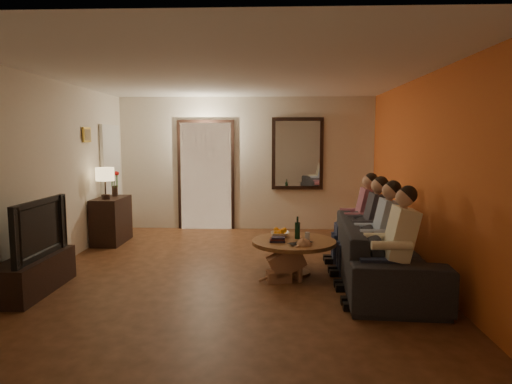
{
  "coord_description": "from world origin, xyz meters",
  "views": [
    {
      "loc": [
        0.56,
        -5.97,
        1.77
      ],
      "look_at": [
        0.3,
        0.3,
        1.05
      ],
      "focal_mm": 32.0,
      "sensor_mm": 36.0,
      "label": 1
    }
  ],
  "objects_px": {
    "dresser": "(111,220)",
    "person_d": "(362,222)",
    "sofa": "(383,252)",
    "dog": "(287,260)",
    "tv": "(31,229)",
    "wine_bottle": "(297,227)",
    "person_a": "(394,252)",
    "coffee_table": "(294,257)",
    "person_c": "(370,230)",
    "person_b": "(381,240)",
    "tv_stand": "(33,274)",
    "bowl": "(280,234)",
    "table_lamp": "(105,183)",
    "laptop": "(303,244)"
  },
  "relations": [
    {
      "from": "dresser",
      "to": "person_d",
      "type": "xyz_separation_m",
      "value": [
        4.06,
        -1.12,
        0.21
      ]
    },
    {
      "from": "sofa",
      "to": "person_d",
      "type": "distance_m",
      "value": 0.93
    },
    {
      "from": "person_d",
      "to": "dog",
      "type": "xyz_separation_m",
      "value": [
        -1.1,
        -0.94,
        -0.32
      ]
    },
    {
      "from": "tv",
      "to": "wine_bottle",
      "type": "distance_m",
      "value": 3.27
    },
    {
      "from": "person_a",
      "to": "tv",
      "type": "bearing_deg",
      "value": 175.15
    },
    {
      "from": "person_a",
      "to": "coffee_table",
      "type": "xyz_separation_m",
      "value": [
        -0.99,
        1.21,
        -0.38
      ]
    },
    {
      "from": "person_c",
      "to": "wine_bottle",
      "type": "bearing_deg",
      "value": 173.18
    },
    {
      "from": "person_b",
      "to": "person_a",
      "type": "bearing_deg",
      "value": -90.0
    },
    {
      "from": "person_a",
      "to": "dog",
      "type": "distance_m",
      "value": 1.43
    },
    {
      "from": "tv",
      "to": "sofa",
      "type": "distance_m",
      "value": 4.21
    },
    {
      "from": "tv_stand",
      "to": "bowl",
      "type": "bearing_deg",
      "value": 20.67
    },
    {
      "from": "dresser",
      "to": "wine_bottle",
      "type": "distance_m",
      "value": 3.51
    },
    {
      "from": "table_lamp",
      "to": "bowl",
      "type": "bearing_deg",
      "value": -23.66
    },
    {
      "from": "sofa",
      "to": "table_lamp",
      "type": "bearing_deg",
      "value": 70.53
    },
    {
      "from": "coffee_table",
      "to": "wine_bottle",
      "type": "relative_size",
      "value": 3.58
    },
    {
      "from": "bowl",
      "to": "person_d",
      "type": "bearing_deg",
      "value": 17.37
    },
    {
      "from": "tv",
      "to": "wine_bottle",
      "type": "bearing_deg",
      "value": -72.73
    },
    {
      "from": "sofa",
      "to": "person_c",
      "type": "height_order",
      "value": "person_c"
    },
    {
      "from": "wine_bottle",
      "to": "person_a",
      "type": "bearing_deg",
      "value": -54.29
    },
    {
      "from": "coffee_table",
      "to": "person_c",
      "type": "bearing_deg",
      "value": -0.74
    },
    {
      "from": "sofa",
      "to": "tv",
      "type": "bearing_deg",
      "value": 101.51
    },
    {
      "from": "person_b",
      "to": "person_d",
      "type": "relative_size",
      "value": 1.0
    },
    {
      "from": "table_lamp",
      "to": "sofa",
      "type": "xyz_separation_m",
      "value": [
        4.16,
        -1.8,
        -0.68
      ]
    },
    {
      "from": "dog",
      "to": "sofa",
      "type": "bearing_deg",
      "value": -11.51
    },
    {
      "from": "person_c",
      "to": "bowl",
      "type": "relative_size",
      "value": 4.63
    },
    {
      "from": "tv_stand",
      "to": "bowl",
      "type": "height_order",
      "value": "bowl"
    },
    {
      "from": "person_a",
      "to": "coffee_table",
      "type": "height_order",
      "value": "person_a"
    },
    {
      "from": "person_a",
      "to": "person_d",
      "type": "distance_m",
      "value": 1.8
    },
    {
      "from": "sofa",
      "to": "person_b",
      "type": "relative_size",
      "value": 2.16
    },
    {
      "from": "dresser",
      "to": "tv_stand",
      "type": "distance_m",
      "value": 2.58
    },
    {
      "from": "dog",
      "to": "tv",
      "type": "bearing_deg",
      "value": 176.72
    },
    {
      "from": "person_a",
      "to": "sofa",
      "type": "bearing_deg",
      "value": 83.66
    },
    {
      "from": "person_b",
      "to": "tv",
      "type": "bearing_deg",
      "value": -176.39
    },
    {
      "from": "dresser",
      "to": "sofa",
      "type": "distance_m",
      "value": 4.62
    },
    {
      "from": "sofa",
      "to": "dog",
      "type": "distance_m",
      "value": 1.2
    },
    {
      "from": "dresser",
      "to": "tv",
      "type": "relative_size",
      "value": 0.76
    },
    {
      "from": "tv",
      "to": "person_b",
      "type": "bearing_deg",
      "value": -86.39
    },
    {
      "from": "table_lamp",
      "to": "laptop",
      "type": "xyz_separation_m",
      "value": [
        3.17,
        -1.76,
        -0.59
      ]
    },
    {
      "from": "sofa",
      "to": "person_d",
      "type": "xyz_separation_m",
      "value": [
        -0.1,
        0.9,
        0.22
      ]
    },
    {
      "from": "dog",
      "to": "laptop",
      "type": "xyz_separation_m",
      "value": [
        0.2,
        0.07,
        0.18
      ]
    },
    {
      "from": "dresser",
      "to": "bowl",
      "type": "relative_size",
      "value": 3.41
    },
    {
      "from": "dresser",
      "to": "bowl",
      "type": "xyz_separation_m",
      "value": [
        2.89,
        -1.48,
        0.09
      ]
    },
    {
      "from": "dresser",
      "to": "person_b",
      "type": "height_order",
      "value": "person_b"
    },
    {
      "from": "person_c",
      "to": "laptop",
      "type": "bearing_deg",
      "value": -163.36
    },
    {
      "from": "tv_stand",
      "to": "person_a",
      "type": "xyz_separation_m",
      "value": [
        4.06,
        -0.34,
        0.39
      ]
    },
    {
      "from": "table_lamp",
      "to": "person_b",
      "type": "height_order",
      "value": "table_lamp"
    },
    {
      "from": "coffee_table",
      "to": "laptop",
      "type": "bearing_deg",
      "value": -70.35
    },
    {
      "from": "tv",
      "to": "coffee_table",
      "type": "bearing_deg",
      "value": -74.18
    },
    {
      "from": "person_a",
      "to": "person_b",
      "type": "bearing_deg",
      "value": 90.0
    },
    {
      "from": "person_a",
      "to": "person_b",
      "type": "distance_m",
      "value": 0.6
    }
  ]
}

